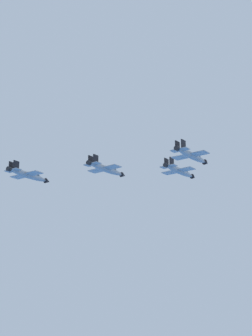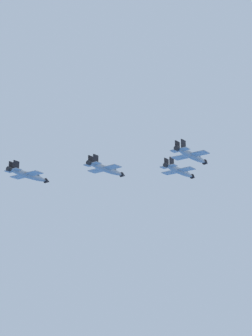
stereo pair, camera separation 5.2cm
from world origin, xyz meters
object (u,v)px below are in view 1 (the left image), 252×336
Objects in this scene: jet_right_wingman at (192,155)px; jet_left_wingman at (106,169)px; jet_lead at (180,171)px; jet_left_outer at (28,175)px.

jet_left_wingman is at bearing 89.10° from jet_right_wingman.
jet_lead is 49.44m from jet_left_outer.
jet_left_wingman is 1.02× the size of jet_left_outer.
jet_left_outer is at bearing 140.66° from jet_left_wingman.
jet_lead is 0.99× the size of jet_left_wingman.
jet_left_outer is at bearing 139.68° from jet_lead.
jet_left_wingman reaches higher than jet_left_outer.
jet_lead is 24.63m from jet_left_wingman.
jet_left_wingman is 24.88m from jet_left_outer.
jet_left_wingman reaches higher than jet_right_wingman.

